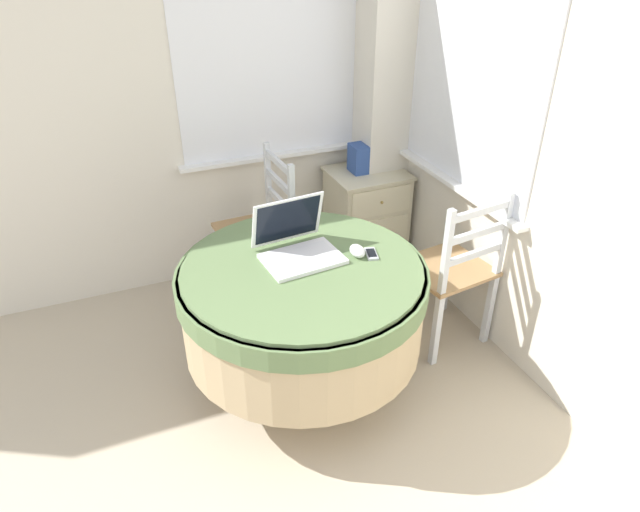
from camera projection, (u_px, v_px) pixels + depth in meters
The scene contains 9 objects.
corner_room_shell at pixel (317, 130), 2.43m from camera, with size 4.63×4.90×2.55m.
round_dining_table at pixel (303, 300), 2.64m from camera, with size 1.14×1.14×0.72m.
laptop at pixel (297, 245), 2.60m from camera, with size 0.37×0.34×0.26m.
computer_mouse at pixel (357, 251), 2.61m from camera, with size 0.06×0.10×0.05m.
cell_phone at pixel (371, 254), 2.63m from camera, with size 0.07×0.11×0.01m.
dining_chair_near_back_window at pixel (261, 231), 3.39m from camera, with size 0.42×0.44×0.92m.
dining_chair_near_right_window at pixel (452, 271), 3.00m from camera, with size 0.47×0.45×0.92m.
corner_cabinet at pixel (366, 217), 3.81m from camera, with size 0.48×0.43×0.65m.
storage_box at pixel (362, 158), 3.61m from camera, with size 0.14×0.14×0.18m.
Camera 1 is at (0.51, -0.22, 2.08)m, focal length 32.00 mm.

